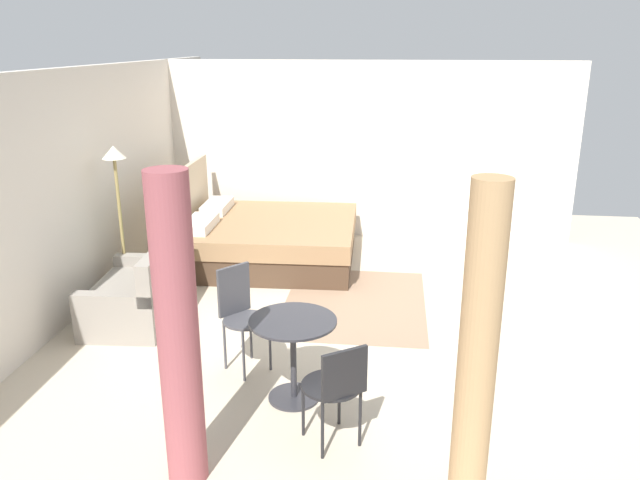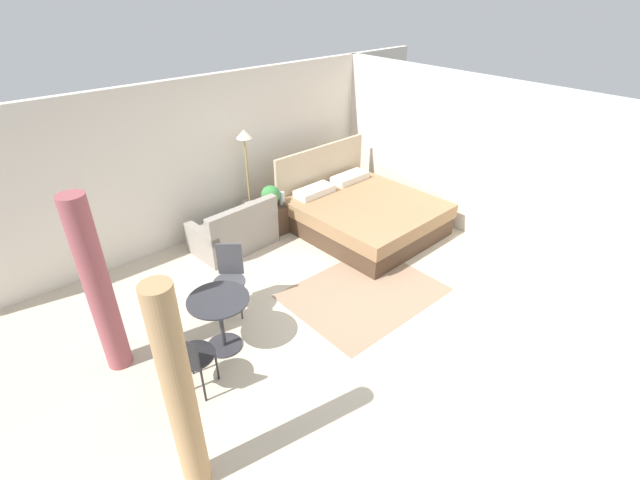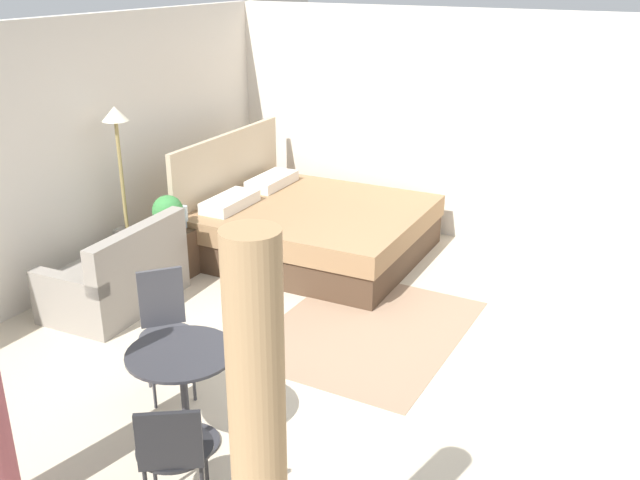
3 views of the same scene
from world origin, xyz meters
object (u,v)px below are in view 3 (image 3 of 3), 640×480
(bed, at_px, (310,227))
(potted_plant, at_px, (168,213))
(cafe_chair_near_window, at_px, (165,321))
(vase, at_px, (184,217))
(couch, at_px, (118,279))
(cafe_chair_near_couch, at_px, (173,449))
(floor_lamp, at_px, (119,155))
(balcony_table, at_px, (183,380))
(nightstand, at_px, (176,252))

(bed, xyz_separation_m, potted_plant, (-1.25, 0.88, 0.40))
(cafe_chair_near_window, bearing_deg, vase, 35.28)
(couch, bearing_deg, potted_plant, -3.07)
(couch, relative_size, vase, 5.85)
(vase, xyz_separation_m, cafe_chair_near_couch, (-2.83, -2.21, -0.09))
(floor_lamp, relative_size, balcony_table, 2.46)
(potted_plant, bearing_deg, cafe_chair_near_window, -140.87)
(bed, xyz_separation_m, nightstand, (-1.15, 0.90, -0.06))
(nightstand, height_order, potted_plant, potted_plant)
(couch, distance_m, balcony_table, 2.28)
(nightstand, height_order, vase, vase)
(floor_lamp, height_order, cafe_chair_near_couch, floor_lamp)
(nightstand, bearing_deg, couch, 179.04)
(floor_lamp, distance_m, balcony_table, 3.02)
(bed, distance_m, nightstand, 1.46)
(nightstand, bearing_deg, cafe_chair_near_window, -142.08)
(nightstand, distance_m, balcony_table, 2.82)
(bed, bearing_deg, nightstand, 141.79)
(vase, height_order, balcony_table, vase)
(nightstand, distance_m, cafe_chair_near_window, 2.12)
(nightstand, relative_size, balcony_table, 0.78)
(potted_plant, distance_m, vase, 0.24)
(balcony_table, bearing_deg, floor_lamp, 49.84)
(floor_lamp, bearing_deg, cafe_chair_near_window, -129.96)
(couch, relative_size, cafe_chair_near_couch, 1.58)
(vase, xyz_separation_m, cafe_chair_near_window, (-1.77, -1.25, -0.03))
(couch, relative_size, balcony_table, 1.84)
(nightstand, xyz_separation_m, cafe_chair_near_couch, (-2.71, -2.24, 0.27))
(balcony_table, height_order, cafe_chair_near_couch, cafe_chair_near_couch)
(bed, relative_size, balcony_table, 3.29)
(couch, xyz_separation_m, cafe_chair_near_window, (-0.85, -1.30, 0.29))
(balcony_table, bearing_deg, couch, 54.50)
(vase, bearing_deg, cafe_chair_near_window, -144.72)
(couch, xyz_separation_m, potted_plant, (0.71, -0.04, 0.43))
(floor_lamp, relative_size, cafe_chair_near_window, 1.85)
(balcony_table, height_order, cafe_chair_near_window, cafe_chair_near_window)
(floor_lamp, bearing_deg, couch, -145.68)
(potted_plant, xyz_separation_m, cafe_chair_near_couch, (-2.61, -2.21, -0.19))
(cafe_chair_near_couch, bearing_deg, potted_plant, 40.29)
(couch, relative_size, floor_lamp, 0.75)
(cafe_chair_near_window, height_order, cafe_chair_near_couch, cafe_chair_near_window)
(nightstand, height_order, floor_lamp, floor_lamp)
(nightstand, xyz_separation_m, balcony_table, (-2.12, -1.83, 0.25))
(bed, relative_size, couch, 1.78)
(cafe_chair_near_window, bearing_deg, nightstand, 37.92)
(couch, bearing_deg, balcony_table, -125.50)
(vase, height_order, cafe_chair_near_window, cafe_chair_near_window)
(bed, relative_size, floor_lamp, 1.34)
(couch, height_order, nightstand, couch)
(floor_lamp, bearing_deg, vase, -50.70)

